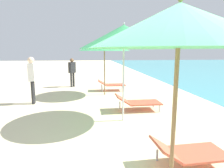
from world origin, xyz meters
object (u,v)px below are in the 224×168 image
Objects in this scene: umbrella_second at (124,37)px; lounger_farthest_shoreside at (111,84)px; umbrella_nearest at (179,26)px; person_walking_mid at (72,70)px; person_walking_far at (32,75)px; umbrella_farthest at (104,46)px; lounger_second_shoreside at (137,102)px; lounger_nearest_shoreside at (189,152)px.

umbrella_second is 4.81m from lounger_farthest_shoreside.
umbrella_nearest is 1.60× the size of person_walking_mid.
umbrella_nearest is at bearing -65.18° from person_walking_far.
umbrella_second is 1.10× the size of umbrella_farthest.
umbrella_farthest is at bearing 18.62° from person_walking_far.
lounger_second_shoreside is 5.44m from person_walking_mid.
umbrella_second reaches higher than person_walking_mid.
umbrella_farthest is at bearing -9.18° from person_walking_mid.
person_walking_far is at bearing -145.90° from lounger_farthest_shoreside.
person_walking_far is at bearing 144.18° from umbrella_second.
lounger_farthest_shoreside is at bearing 28.81° from person_walking_far.
umbrella_nearest is 3.31m from umbrella_second.
lounger_farthest_shoreside is at bearing 12.06° from person_walking_mid.
lounger_second_shoreside is at bearing -70.17° from umbrella_farthest.
umbrella_second is at bearing 104.02° from lounger_nearest_shoreside.
umbrella_nearest reaches higher than lounger_second_shoreside.
lounger_nearest_shoreside is at bearing -89.44° from lounger_second_shoreside.
lounger_second_shoreside is at bearing 88.40° from lounger_nearest_shoreside.
umbrella_farthest is at bearing 96.74° from lounger_nearest_shoreside.
umbrella_nearest is at bearing -87.91° from umbrella_farthest.
umbrella_farthest is 3.28m from person_walking_far.
umbrella_nearest is 1.86× the size of lounger_farthest_shoreside.
umbrella_second is 2.35m from lounger_second_shoreside.
umbrella_second is 6.14m from person_walking_mid.
umbrella_nearest is at bearing -99.54° from lounger_second_shoreside.
umbrella_farthest is 1.41× the size of person_walking_far.
lounger_nearest_shoreside is 0.95× the size of lounger_farthest_shoreside.
lounger_second_shoreside reaches higher than lounger_nearest_shoreside.
umbrella_farthest reaches higher than person_walking_far.
person_walking_far is (-3.81, 4.63, 0.83)m from lounger_nearest_shoreside.
lounger_farthest_shoreside is at bearing 88.69° from umbrella_nearest.
umbrella_farthest is (-0.91, 2.52, 1.93)m from lounger_second_shoreside.
lounger_farthest_shoreside is 2.52m from person_walking_mid.
lounger_farthest_shoreside is at bearing 87.77° from umbrella_second.
umbrella_nearest is 9.27m from person_walking_mid.
umbrella_farthest reaches higher than lounger_second_shoreside.
person_walking_far reaches higher than person_walking_mid.
lounger_second_shoreside is at bearing -23.70° from person_walking_far.
lounger_nearest_shoreside is 0.48× the size of umbrella_second.
umbrella_farthest is at bearing 109.22° from lounger_second_shoreside.
umbrella_second is at bearing -85.81° from umbrella_farthest.
person_walking_mid is at bearing 117.44° from lounger_second_shoreside.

